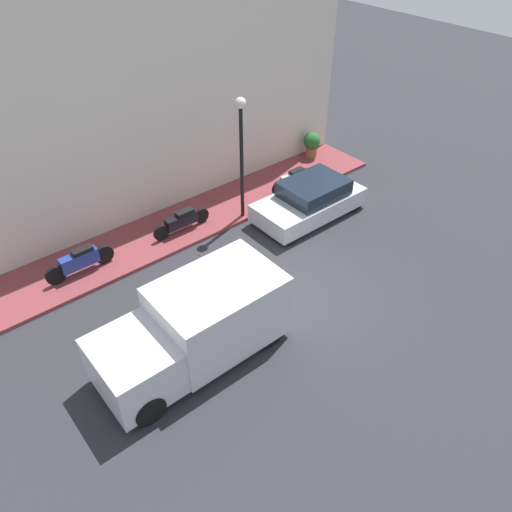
{
  "coord_description": "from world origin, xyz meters",
  "views": [
    {
      "loc": [
        -7.64,
        7.36,
        9.77
      ],
      "look_at": [
        1.23,
        0.03,
        0.6
      ],
      "focal_mm": 35.0,
      "sensor_mm": 36.0,
      "label": 1
    }
  ],
  "objects_px": {
    "motorcycle_black": "(182,221)",
    "potted_plant": "(312,143)",
    "delivery_van": "(194,327)",
    "motorcycle_blue": "(80,261)",
    "streetlamp": "(241,140)",
    "parked_car": "(310,200)",
    "scooter_silver": "(294,179)"
  },
  "relations": [
    {
      "from": "motorcycle_blue",
      "to": "potted_plant",
      "type": "distance_m",
      "value": 10.52
    },
    {
      "from": "potted_plant",
      "to": "streetlamp",
      "type": "bearing_deg",
      "value": 108.43
    },
    {
      "from": "parked_car",
      "to": "scooter_silver",
      "type": "height_order",
      "value": "parked_car"
    },
    {
      "from": "delivery_van",
      "to": "potted_plant",
      "type": "relative_size",
      "value": 4.57
    },
    {
      "from": "motorcycle_black",
      "to": "scooter_silver",
      "type": "bearing_deg",
      "value": -94.19
    },
    {
      "from": "motorcycle_black",
      "to": "streetlamp",
      "type": "height_order",
      "value": "streetlamp"
    },
    {
      "from": "parked_car",
      "to": "scooter_silver",
      "type": "relative_size",
      "value": 1.92
    },
    {
      "from": "motorcycle_black",
      "to": "potted_plant",
      "type": "relative_size",
      "value": 2.03
    },
    {
      "from": "parked_car",
      "to": "potted_plant",
      "type": "bearing_deg",
      "value": -45.35
    },
    {
      "from": "scooter_silver",
      "to": "streetlamp",
      "type": "relative_size",
      "value": 0.49
    },
    {
      "from": "parked_car",
      "to": "motorcycle_blue",
      "type": "xyz_separation_m",
      "value": [
        1.99,
        7.46,
        -0.06
      ]
    },
    {
      "from": "delivery_van",
      "to": "motorcycle_blue",
      "type": "xyz_separation_m",
      "value": [
        4.71,
        0.87,
        -0.46
      ]
    },
    {
      "from": "motorcycle_black",
      "to": "motorcycle_blue",
      "type": "relative_size",
      "value": 1.0
    },
    {
      "from": "delivery_van",
      "to": "scooter_silver",
      "type": "xyz_separation_m",
      "value": [
        4.27,
        -7.28,
        -0.49
      ]
    },
    {
      "from": "motorcycle_blue",
      "to": "streetlamp",
      "type": "distance_m",
      "value": 6.09
    },
    {
      "from": "motorcycle_blue",
      "to": "potted_plant",
      "type": "height_order",
      "value": "potted_plant"
    },
    {
      "from": "delivery_van",
      "to": "motorcycle_black",
      "type": "distance_m",
      "value": 5.32
    },
    {
      "from": "parked_car",
      "to": "motorcycle_blue",
      "type": "relative_size",
      "value": 1.86
    },
    {
      "from": "scooter_silver",
      "to": "potted_plant",
      "type": "bearing_deg",
      "value": -58.46
    },
    {
      "from": "motorcycle_blue",
      "to": "potted_plant",
      "type": "xyz_separation_m",
      "value": [
        0.99,
        -10.47,
        0.14
      ]
    },
    {
      "from": "parked_car",
      "to": "potted_plant",
      "type": "xyz_separation_m",
      "value": [
        2.98,
        -3.01,
        0.07
      ]
    },
    {
      "from": "motorcycle_black",
      "to": "streetlamp",
      "type": "relative_size",
      "value": 0.5
    },
    {
      "from": "motorcycle_black",
      "to": "scooter_silver",
      "type": "height_order",
      "value": "scooter_silver"
    },
    {
      "from": "motorcycle_black",
      "to": "potted_plant",
      "type": "xyz_separation_m",
      "value": [
        1.08,
        -7.0,
        0.18
      ]
    },
    {
      "from": "streetlamp",
      "to": "parked_car",
      "type": "bearing_deg",
      "value": -125.3
    },
    {
      "from": "streetlamp",
      "to": "potted_plant",
      "type": "distance_m",
      "value": 5.64
    },
    {
      "from": "delivery_van",
      "to": "motorcycle_black",
      "type": "height_order",
      "value": "delivery_van"
    },
    {
      "from": "parked_car",
      "to": "potted_plant",
      "type": "height_order",
      "value": "parked_car"
    },
    {
      "from": "motorcycle_blue",
      "to": "streetlamp",
      "type": "xyz_separation_m",
      "value": [
        -0.65,
        -5.57,
        2.37
      ]
    },
    {
      "from": "scooter_silver",
      "to": "potted_plant",
      "type": "distance_m",
      "value": 2.73
    },
    {
      "from": "parked_car",
      "to": "motorcycle_blue",
      "type": "bearing_deg",
      "value": 75.06
    },
    {
      "from": "motorcycle_black",
      "to": "motorcycle_blue",
      "type": "height_order",
      "value": "motorcycle_blue"
    }
  ]
}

